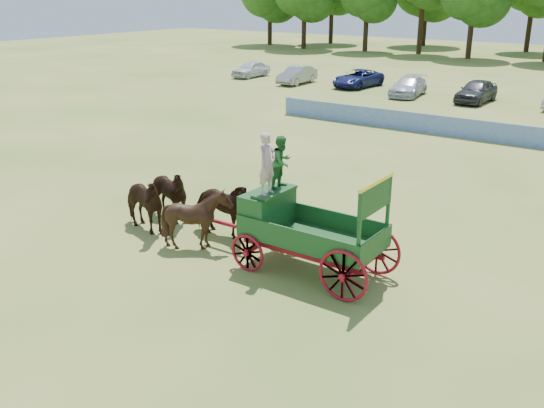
{
  "coord_description": "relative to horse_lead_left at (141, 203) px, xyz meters",
  "views": [
    {
      "loc": [
        7.09,
        -13.27,
        7.42
      ],
      "look_at": [
        -2.86,
        0.76,
        1.3
      ],
      "focal_mm": 40.0,
      "sensor_mm": 36.0,
      "label": 1
    }
  ],
  "objects": [
    {
      "name": "sponsor_banner",
      "position": [
        5.91,
        18.79,
        -0.41
      ],
      "size": [
        26.0,
        0.08,
        1.05
      ],
      "primitive_type": "cube",
      "color": "#1C419B",
      "rests_on": "ground"
    },
    {
      "name": "horse_wheel_right",
      "position": [
        2.4,
        1.1,
        0.0
      ],
      "size": [
        2.33,
        1.27,
        1.88
      ],
      "primitive_type": "imported",
      "rotation": [
        0.0,
        0.0,
        1.69
      ],
      "color": "black",
      "rests_on": "ground"
    },
    {
      "name": "horse_lead_right",
      "position": [
        0.0,
        1.1,
        0.0
      ],
      "size": [
        2.34,
        1.31,
        1.88
      ],
      "primitive_type": "imported",
      "rotation": [
        0.0,
        0.0,
        1.43
      ],
      "color": "black",
      "rests_on": "ground"
    },
    {
      "name": "horse_lead_left",
      "position": [
        0.0,
        0.0,
        0.0
      ],
      "size": [
        2.37,
        1.38,
        1.88
      ],
      "primitive_type": "imported",
      "rotation": [
        0.0,
        0.0,
        1.4
      ],
      "color": "black",
      "rests_on": "ground"
    },
    {
      "name": "horse_wheel_left",
      "position": [
        2.4,
        -0.0,
        0.0
      ],
      "size": [
        1.93,
        1.78,
        1.88
      ],
      "primitive_type": "imported",
      "rotation": [
        0.0,
        0.0,
        1.41
      ],
      "color": "black",
      "rests_on": "ground"
    },
    {
      "name": "ground",
      "position": [
        6.91,
        0.79,
        -0.94
      ],
      "size": [
        160.0,
        160.0,
        0.0
      ],
      "primitive_type": "plane",
      "color": "tan",
      "rests_on": "ground"
    },
    {
      "name": "parked_cars",
      "position": [
        0.3,
        30.78,
        -0.22
      ],
      "size": [
        37.74,
        7.24,
        1.56
      ],
      "color": "silver",
      "rests_on": "ground"
    },
    {
      "name": "farm_dray",
      "position": [
        5.36,
        0.56,
        0.7
      ],
      "size": [
        6.0,
        2.0,
        3.85
      ],
      "color": "#A3101B",
      "rests_on": "ground"
    }
  ]
}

